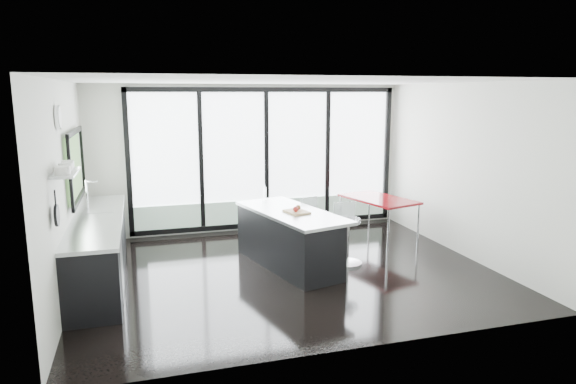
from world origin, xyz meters
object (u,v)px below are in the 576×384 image
object	(u,v)px
island	(288,238)
bar_stool_far	(315,233)
red_table	(378,218)
bar_stool_near	(347,241)

from	to	relation	value
island	bar_stool_far	size ratio (longest dim) A/B	3.09
bar_stool_far	red_table	size ratio (longest dim) A/B	0.52
bar_stool_near	red_table	world-z (taller)	red_table
bar_stool_far	red_table	xyz separation A→B (m)	(1.43, 0.61, 0.01)
island	bar_stool_near	size ratio (longest dim) A/B	3.07
bar_stool_far	red_table	distance (m)	1.56
island	red_table	distance (m)	2.25
bar_stool_far	island	bearing A→B (deg)	-167.60
island	bar_stool_near	world-z (taller)	island
bar_stool_far	bar_stool_near	bearing A→B (deg)	-82.09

